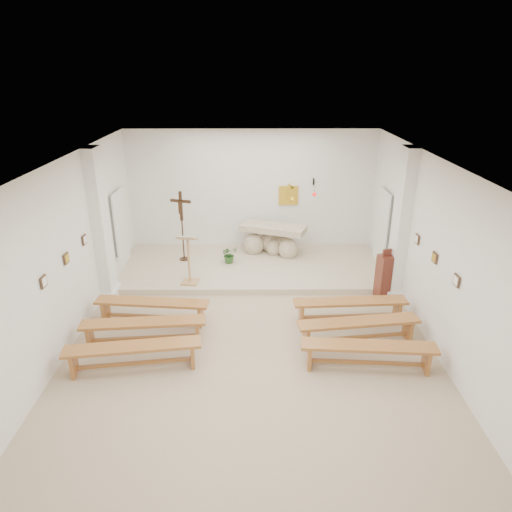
{
  "coord_description": "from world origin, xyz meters",
  "views": [
    {
      "loc": [
        0.05,
        -7.7,
        5.05
      ],
      "look_at": [
        0.11,
        1.6,
        1.18
      ],
      "focal_mm": 32.0,
      "sensor_mm": 36.0,
      "label": 1
    }
  ],
  "objects_px": {
    "bench_left_second": "(144,327)",
    "bench_right_third": "(368,351)",
    "donation_pedestal": "(384,276)",
    "bench_right_front": "(350,306)",
    "bench_left_front": "(152,306)",
    "altar": "(272,241)",
    "bench_right_second": "(358,326)",
    "bench_left_third": "(133,352)",
    "lectern": "(189,259)",
    "crucifix_stand": "(182,221)"
  },
  "relations": [
    {
      "from": "crucifix_stand",
      "to": "donation_pedestal",
      "type": "xyz_separation_m",
      "value": [
        4.95,
        -1.94,
        -0.72
      ]
    },
    {
      "from": "lectern",
      "to": "bench_left_front",
      "type": "xyz_separation_m",
      "value": [
        -0.58,
        -1.6,
        -0.4
      ]
    },
    {
      "from": "bench_right_front",
      "to": "bench_right_third",
      "type": "relative_size",
      "value": 1.0
    },
    {
      "from": "donation_pedestal",
      "to": "bench_right_third",
      "type": "bearing_deg",
      "value": -125.24
    },
    {
      "from": "altar",
      "to": "crucifix_stand",
      "type": "distance_m",
      "value": 2.59
    },
    {
      "from": "lectern",
      "to": "bench_left_third",
      "type": "distance_m",
      "value": 3.33
    },
    {
      "from": "altar",
      "to": "donation_pedestal",
      "type": "bearing_deg",
      "value": -23.21
    },
    {
      "from": "lectern",
      "to": "bench_left_third",
      "type": "xyz_separation_m",
      "value": [
        -0.58,
        -3.25,
        -0.4
      ]
    },
    {
      "from": "crucifix_stand",
      "to": "donation_pedestal",
      "type": "distance_m",
      "value": 5.37
    },
    {
      "from": "lectern",
      "to": "donation_pedestal",
      "type": "relative_size",
      "value": 1.06
    },
    {
      "from": "bench_right_second",
      "to": "bench_left_front",
      "type": "bearing_deg",
      "value": 161.12
    },
    {
      "from": "bench_right_second",
      "to": "bench_right_third",
      "type": "xyz_separation_m",
      "value": [
        0.0,
        -0.83,
        0.0
      ]
    },
    {
      "from": "lectern",
      "to": "bench_left_second",
      "type": "relative_size",
      "value": 0.53
    },
    {
      "from": "bench_left_front",
      "to": "bench_right_front",
      "type": "relative_size",
      "value": 1.0
    },
    {
      "from": "bench_right_second",
      "to": "bench_left_second",
      "type": "bearing_deg",
      "value": 172.32
    },
    {
      "from": "donation_pedestal",
      "to": "bench_right_front",
      "type": "height_order",
      "value": "donation_pedestal"
    },
    {
      "from": "bench_right_front",
      "to": "bench_right_third",
      "type": "distance_m",
      "value": 1.65
    },
    {
      "from": "bench_left_front",
      "to": "bench_left_third",
      "type": "bearing_deg",
      "value": -84.36
    },
    {
      "from": "bench_right_front",
      "to": "bench_left_third",
      "type": "xyz_separation_m",
      "value": [
        -4.18,
        -1.65,
        0.0
      ]
    },
    {
      "from": "altar",
      "to": "bench_left_front",
      "type": "bearing_deg",
      "value": -106.85
    },
    {
      "from": "donation_pedestal",
      "to": "crucifix_stand",
      "type": "bearing_deg",
      "value": 143.4
    },
    {
      "from": "altar",
      "to": "donation_pedestal",
      "type": "relative_size",
      "value": 1.57
    },
    {
      "from": "donation_pedestal",
      "to": "bench_right_second",
      "type": "bearing_deg",
      "value": -132.62
    },
    {
      "from": "bench_right_second",
      "to": "bench_right_front",
      "type": "bearing_deg",
      "value": 82.32
    },
    {
      "from": "altar",
      "to": "bench_left_front",
      "type": "relative_size",
      "value": 0.79
    },
    {
      "from": "lectern",
      "to": "donation_pedestal",
      "type": "distance_m",
      "value": 4.64
    },
    {
      "from": "donation_pedestal",
      "to": "bench_right_second",
      "type": "distance_m",
      "value": 2.21
    },
    {
      "from": "bench_right_third",
      "to": "crucifix_stand",
      "type": "bearing_deg",
      "value": 133.98
    },
    {
      "from": "altar",
      "to": "bench_left_front",
      "type": "height_order",
      "value": "altar"
    },
    {
      "from": "crucifix_stand",
      "to": "donation_pedestal",
      "type": "height_order",
      "value": "crucifix_stand"
    },
    {
      "from": "lectern",
      "to": "bench_left_second",
      "type": "distance_m",
      "value": 2.53
    },
    {
      "from": "bench_right_second",
      "to": "bench_left_third",
      "type": "bearing_deg",
      "value": -176.47
    },
    {
      "from": "crucifix_stand",
      "to": "bench_left_front",
      "type": "bearing_deg",
      "value": -76.35
    },
    {
      "from": "bench_left_front",
      "to": "bench_left_second",
      "type": "distance_m",
      "value": 0.83
    },
    {
      "from": "lectern",
      "to": "bench_left_front",
      "type": "bearing_deg",
      "value": -103.3
    },
    {
      "from": "bench_left_front",
      "to": "crucifix_stand",
      "type": "bearing_deg",
      "value": 91.29
    },
    {
      "from": "lectern",
      "to": "bench_right_second",
      "type": "xyz_separation_m",
      "value": [
        3.6,
        -2.42,
        -0.4
      ]
    },
    {
      "from": "lectern",
      "to": "bench_left_third",
      "type": "height_order",
      "value": "lectern"
    },
    {
      "from": "bench_left_second",
      "to": "bench_right_third",
      "type": "relative_size",
      "value": 1.0
    },
    {
      "from": "donation_pedestal",
      "to": "bench_right_second",
      "type": "xyz_separation_m",
      "value": [
        -1.01,
        -1.96,
        -0.16
      ]
    },
    {
      "from": "altar",
      "to": "crucifix_stand",
      "type": "height_order",
      "value": "crucifix_stand"
    },
    {
      "from": "crucifix_stand",
      "to": "bench_right_front",
      "type": "distance_m",
      "value": 5.07
    },
    {
      "from": "bench_right_second",
      "to": "donation_pedestal",
      "type": "bearing_deg",
      "value": 54.97
    },
    {
      "from": "altar",
      "to": "bench_left_front",
      "type": "distance_m",
      "value": 4.42
    },
    {
      "from": "bench_right_front",
      "to": "bench_left_third",
      "type": "relative_size",
      "value": 1.0
    },
    {
      "from": "altar",
      "to": "bench_right_third",
      "type": "height_order",
      "value": "altar"
    },
    {
      "from": "bench_right_front",
      "to": "donation_pedestal",
      "type": "bearing_deg",
      "value": 44.91
    },
    {
      "from": "crucifix_stand",
      "to": "bench_right_third",
      "type": "relative_size",
      "value": 0.79
    },
    {
      "from": "bench_right_front",
      "to": "bench_left_third",
      "type": "height_order",
      "value": "same"
    },
    {
      "from": "altar",
      "to": "lectern",
      "type": "distance_m",
      "value": 2.85
    }
  ]
}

